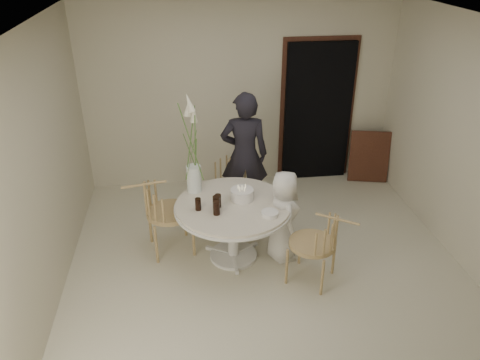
{
  "coord_description": "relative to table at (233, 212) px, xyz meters",
  "views": [
    {
      "loc": [
        -0.86,
        -4.25,
        3.41
      ],
      "look_at": [
        -0.26,
        0.3,
        1.0
      ],
      "focal_mm": 35.0,
      "sensor_mm": 36.0,
      "label": 1
    }
  ],
  "objects": [
    {
      "name": "ground",
      "position": [
        0.35,
        -0.25,
        -0.62
      ],
      "size": [
        4.5,
        4.5,
        0.0
      ],
      "primitive_type": "plane",
      "color": "beige",
      "rests_on": "ground"
    },
    {
      "name": "room_shell",
      "position": [
        0.35,
        -0.25,
        1.0
      ],
      "size": [
        4.5,
        4.5,
        4.5
      ],
      "color": "silver",
      "rests_on": "ground"
    },
    {
      "name": "doorway",
      "position": [
        1.5,
        1.94,
        0.43
      ],
      "size": [
        1.0,
        0.1,
        2.1
      ],
      "primitive_type": "cube",
      "color": "black",
      "rests_on": "ground"
    },
    {
      "name": "door_trim",
      "position": [
        1.5,
        1.98,
        0.49
      ],
      "size": [
        1.12,
        0.03,
        2.22
      ],
      "primitive_type": "cube",
      "color": "#562B1D",
      "rests_on": "ground"
    },
    {
      "name": "table",
      "position": [
        0.0,
        0.0,
        0.0
      ],
      "size": [
        1.33,
        1.33,
        0.73
      ],
      "color": "silver",
      "rests_on": "ground"
    },
    {
      "name": "picture_frame",
      "position": [
        2.3,
        1.7,
        -0.22
      ],
      "size": [
        0.62,
        0.31,
        0.79
      ],
      "primitive_type": "cube",
      "rotation": [
        -0.17,
        0.0,
        -0.23
      ],
      "color": "#562B1D",
      "rests_on": "ground"
    },
    {
      "name": "chair_far",
      "position": [
        0.09,
        1.05,
        -0.08
      ],
      "size": [
        0.57,
        0.59,
        0.82
      ],
      "rotation": [
        0.0,
        0.0,
        -0.4
      ],
      "color": "tan",
      "rests_on": "ground"
    },
    {
      "name": "chair_right",
      "position": [
        0.9,
        -0.58,
        -0.05
      ],
      "size": [
        0.66,
        0.65,
        0.87
      ],
      "rotation": [
        0.0,
        0.0,
        -2.18
      ],
      "color": "tan",
      "rests_on": "ground"
    },
    {
      "name": "chair_left",
      "position": [
        -0.85,
        0.23,
        0.0
      ],
      "size": [
        0.63,
        0.59,
        0.96
      ],
      "rotation": [
        0.0,
        0.0,
        1.77
      ],
      "color": "tan",
      "rests_on": "ground"
    },
    {
      "name": "girl",
      "position": [
        0.27,
        1.02,
        0.24
      ],
      "size": [
        0.66,
        0.46,
        1.71
      ],
      "primitive_type": "imported",
      "rotation": [
        0.0,
        0.0,
        3.05
      ],
      "color": "black",
      "rests_on": "ground"
    },
    {
      "name": "boy",
      "position": [
        0.57,
        -0.06,
        -0.06
      ],
      "size": [
        0.41,
        0.58,
        1.12
      ],
      "primitive_type": "imported",
      "rotation": [
        0.0,
        0.0,
        1.68
      ],
      "color": "silver",
      "rests_on": "ground"
    },
    {
      "name": "birthday_cake",
      "position": [
        0.11,
        0.09,
        0.18
      ],
      "size": [
        0.26,
        0.26,
        0.18
      ],
      "rotation": [
        0.0,
        0.0,
        -0.1
      ],
      "color": "silver",
      "rests_on": "table"
    },
    {
      "name": "cola_tumbler_a",
      "position": [
        -0.17,
        -0.04,
        0.19
      ],
      "size": [
        0.08,
        0.08,
        0.15
      ],
      "primitive_type": "cylinder",
      "rotation": [
        0.0,
        0.0,
        0.09
      ],
      "color": "black",
      "rests_on": "table"
    },
    {
      "name": "cola_tumbler_b",
      "position": [
        -0.2,
        -0.2,
        0.19
      ],
      "size": [
        0.1,
        0.1,
        0.16
      ],
      "primitive_type": "cylinder",
      "rotation": [
        0.0,
        0.0,
        0.36
      ],
      "color": "black",
      "rests_on": "table"
    },
    {
      "name": "cola_tumbler_c",
      "position": [
        -0.39,
        -0.08,
        0.18
      ],
      "size": [
        0.07,
        0.07,
        0.14
      ],
      "primitive_type": "cylinder",
      "rotation": [
        0.0,
        0.0,
        0.11
      ],
      "color": "black",
      "rests_on": "table"
    },
    {
      "name": "cola_tumbler_d",
      "position": [
        -0.2,
        -0.1,
        0.2
      ],
      "size": [
        0.1,
        0.1,
        0.17
      ],
      "primitive_type": "cylinder",
      "rotation": [
        0.0,
        0.0,
        -0.37
      ],
      "color": "black",
      "rests_on": "table"
    },
    {
      "name": "plate_stack",
      "position": [
        0.36,
        -0.3,
        0.14
      ],
      "size": [
        0.24,
        0.24,
        0.05
      ],
      "primitive_type": "cylinder",
      "rotation": [
        0.0,
        0.0,
        0.38
      ],
      "color": "white",
      "rests_on": "table"
    },
    {
      "name": "flower_vase",
      "position": [
        -0.42,
        0.36,
        0.54
      ],
      "size": [
        0.17,
        0.17,
        1.2
      ],
      "rotation": [
        0.0,
        0.0,
        -0.15
      ],
      "color": "white",
      "rests_on": "table"
    }
  ]
}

